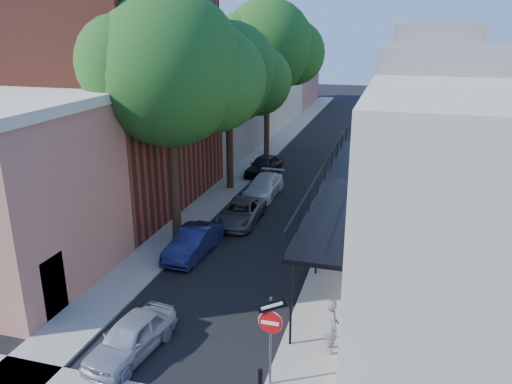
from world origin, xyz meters
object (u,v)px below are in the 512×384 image
Objects in this scene: bollard at (260,382)px; pedestrian at (332,326)px; oak_mid at (236,75)px; parked_car_a at (131,337)px; parked_car_b at (193,242)px; oak_far at (274,48)px; parked_car_d at (264,186)px; sign_post at (271,326)px; parked_car_c at (241,213)px; oak_near at (180,72)px; parked_car_e at (264,165)px.

bollard is 0.45× the size of pedestrian.
parked_car_a is (2.02, -16.93, -6.45)m from oak_mid.
pedestrian reaches higher than parked_car_b.
oak_far reaches higher than parked_car_d.
sign_post reaches higher than parked_car_a.
pedestrian is (7.95, -24.28, -7.24)m from oak_far.
pedestrian reaches higher than parked_car_c.
oak_mid is 5.69× the size of pedestrian.
oak_far is at bearing 96.79° from parked_car_c.
bollard is 0.19× the size of parked_car_d.
oak_far reaches higher than oak_near.
pedestrian is at bearing -66.18° from parked_car_d.
pedestrian is (7.20, -18.72, 0.34)m from parked_car_e.
oak_mid reaches higher than parked_car_a.
parked_car_e is at bearing -82.27° from oak_far.
parked_car_a reaches higher than bollard.
parked_car_c is 11.49m from pedestrian.
sign_post is at bearing -69.14° from oak_mid.
oak_far reaches higher than parked_car_b.
parked_car_a is 20.45m from parked_car_e.
oak_near reaches higher than parked_car_d.
sign_post is at bearing -69.41° from parked_car_c.
parked_car_c is at bearing 82.05° from parked_car_b.
oak_near reaches higher than bollard.
parked_car_e is at bearing 86.17° from oak_near.
parked_car_b reaches higher than bollard.
parked_car_a is (-4.40, 0.80, 0.09)m from bollard.
parked_car_e is (-1.16, 8.96, 0.10)m from parked_car_c.
pedestrian is (6.91, -5.46, 0.38)m from parked_car_b.
oak_near is at bearing -128.48° from parked_car_c.
pedestrian is at bearing -71.86° from oak_far.
bollard is at bearing -2.90° from parked_car_a.
oak_mid reaches higher than parked_car_c.
parked_car_d is 1.08× the size of parked_car_e.
oak_mid is at bearing -90.41° from oak_far.
parked_car_a is at bearing -83.20° from oak_mid.
sign_post is 0.84× the size of parked_car_a.
parked_car_a is 0.92× the size of parked_car_b.
parked_car_a is at bearing -79.02° from parked_car_e.
parked_car_a is at bearing -85.70° from oak_far.
oak_far reaches higher than parked_car_c.
parked_car_e is (-5.60, 21.21, 0.16)m from bollard.
oak_mid is 18.25m from pedestrian.
sign_post is at bearing -50.24° from parked_car_b.
parked_car_d is (-4.40, 16.77, 0.10)m from bollard.
oak_far is 27.15m from parked_car_a.
parked_car_d is at bearing 105.62° from sign_post.
oak_near is at bearing -104.63° from parked_car_d.
pedestrian is at bearing 57.28° from bollard.
parked_car_e is (0.77, 11.45, -7.20)m from oak_near.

